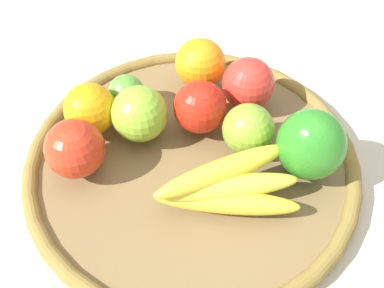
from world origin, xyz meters
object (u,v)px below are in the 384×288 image
at_px(apple_2, 140,114).
at_px(apple_1, 247,83).
at_px(orange_1, 90,109).
at_px(orange_0, 200,64).
at_px(bell_pepper, 311,145).
at_px(lime_0, 127,92).
at_px(apple_3, 75,149).
at_px(apple_4, 248,129).
at_px(apple_0, 200,107).
at_px(banana_bunch, 225,187).

bearing_deg(apple_2, apple_1, -28.20).
bearing_deg(orange_1, orange_0, -18.92).
height_order(bell_pepper, apple_2, bell_pepper).
distance_m(lime_0, apple_3, 0.13).
bearing_deg(lime_0, apple_4, -76.22).
xyz_separation_m(orange_0, apple_2, (-0.13, -0.00, 0.00)).
bearing_deg(orange_1, apple_1, -37.63).
relative_size(apple_0, apple_3, 0.97).
xyz_separation_m(apple_4, orange_0, (0.06, 0.13, 0.00)).
xyz_separation_m(bell_pepper, apple_3, (-0.18, 0.23, -0.01)).
distance_m(banana_bunch, apple_3, 0.19).
bearing_deg(apple_4, apple_0, 97.16).
height_order(apple_4, apple_2, apple_2).
xyz_separation_m(apple_4, apple_0, (-0.01, 0.07, 0.00)).
distance_m(lime_0, apple_1, 0.17).
bearing_deg(orange_0, apple_2, -178.98).
relative_size(lime_0, apple_2, 0.68).
bearing_deg(lime_0, orange_0, -25.77).
height_order(orange_0, orange_1, orange_0).
distance_m(bell_pepper, banana_bunch, 0.12).
bearing_deg(apple_3, lime_0, 14.93).
xyz_separation_m(bell_pepper, apple_1, (0.05, 0.13, -0.01)).
xyz_separation_m(banana_bunch, orange_1, (-0.02, 0.21, 0.01)).
height_order(apple_0, apple_1, apple_1).
bearing_deg(bell_pepper, apple_2, 13.51).
relative_size(bell_pepper, apple_0, 1.34).
bearing_deg(apple_0, apple_1, -15.86).
height_order(bell_pepper, banana_bunch, bell_pepper).
height_order(banana_bunch, orange_0, orange_0).
relative_size(apple_0, apple_1, 0.98).
bearing_deg(orange_0, apple_4, -115.46).
distance_m(apple_4, orange_1, 0.21).
bearing_deg(apple_4, bell_pepper, -79.23).
height_order(apple_4, orange_1, orange_1).
relative_size(apple_0, orange_1, 1.03).
relative_size(orange_1, apple_3, 0.94).
bearing_deg(apple_1, apple_4, -144.09).
relative_size(apple_4, orange_0, 0.91).
height_order(orange_0, apple_3, same).
bearing_deg(apple_4, banana_bunch, -162.11).
xyz_separation_m(orange_0, apple_1, (0.01, -0.08, -0.00)).
height_order(apple_0, orange_1, apple_0).
height_order(bell_pepper, orange_1, bell_pepper).
relative_size(bell_pepper, apple_1, 1.31).
xyz_separation_m(bell_pepper, lime_0, (-0.06, 0.26, -0.02)).
height_order(lime_0, apple_2, apple_2).
height_order(apple_2, orange_1, apple_2).
relative_size(lime_0, apple_3, 0.68).
bearing_deg(bell_pepper, banana_bunch, 54.15).
distance_m(lime_0, orange_1, 0.06).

